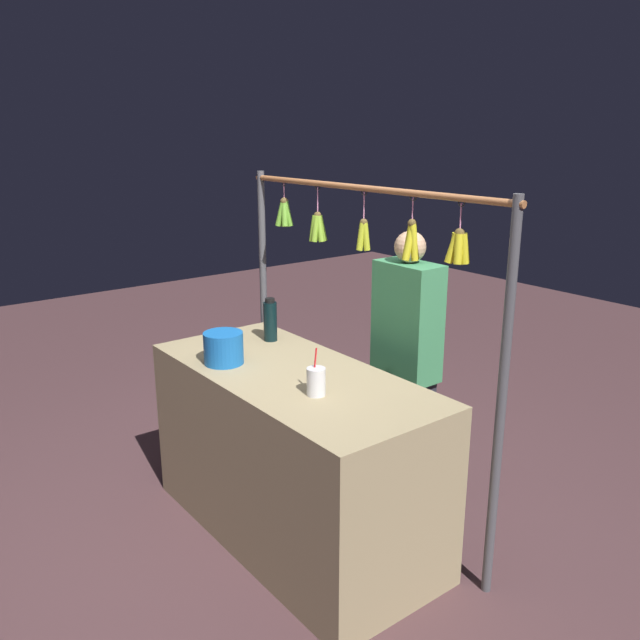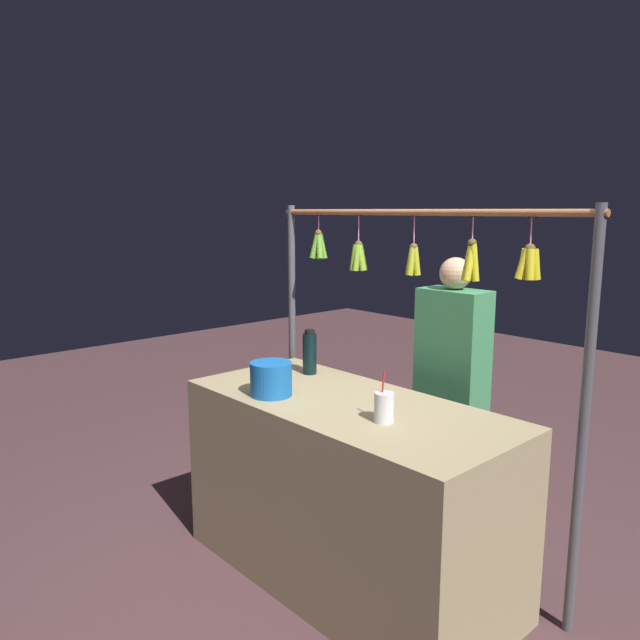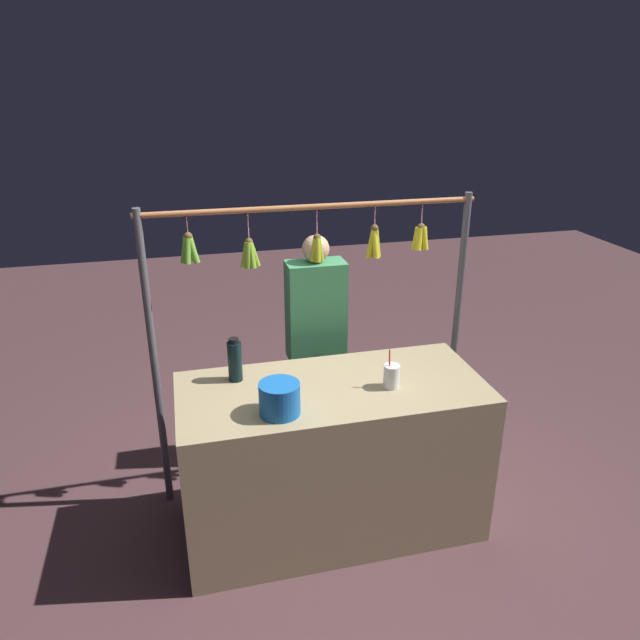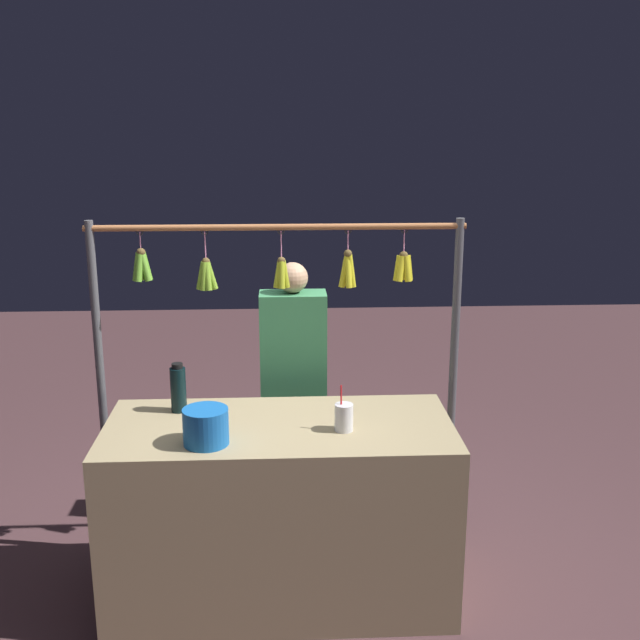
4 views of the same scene
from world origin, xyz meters
TOP-DOWN VIEW (x-y plane):
  - ground_plane at (0.00, 0.00)m, footprint 12.00×12.00m
  - market_counter at (0.00, 0.00)m, footprint 1.67×0.75m
  - display_rack at (-0.00, -0.44)m, footprint 1.93×0.11m
  - water_bottle at (0.50, -0.20)m, footprint 0.08×0.08m
  - blue_bucket at (0.33, 0.20)m, footprint 0.21×0.21m
  - drink_cup at (-0.30, 0.08)m, footprint 0.09×0.09m
  - vendor_person at (-0.08, -0.72)m, footprint 0.37×0.20m

SIDE VIEW (x-z plane):
  - ground_plane at x=0.00m, z-range 0.00..0.00m
  - market_counter at x=0.00m, z-range 0.00..0.92m
  - vendor_person at x=-0.08m, z-range -0.01..1.56m
  - drink_cup at x=-0.30m, z-range 0.87..1.09m
  - blue_bucket at x=0.33m, z-range 0.92..1.08m
  - water_bottle at x=0.50m, z-range 0.91..1.16m
  - display_rack at x=0.00m, z-range 0.35..2.19m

